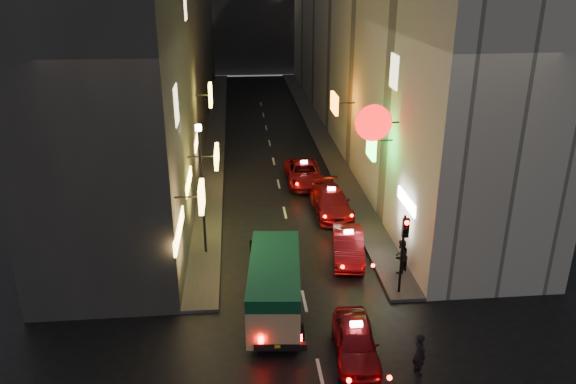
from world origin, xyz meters
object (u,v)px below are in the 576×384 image
object	(u,v)px
minibus	(275,282)
traffic_light	(404,239)
taxi_near	(356,339)
lamp_post	(202,182)
pedestrian_crossing	(420,351)

from	to	relation	value
minibus	traffic_light	distance (m)	5.47
minibus	taxi_near	distance (m)	3.94
minibus	lamp_post	distance (m)	6.48
traffic_light	lamp_post	world-z (taller)	lamp_post
minibus	pedestrian_crossing	world-z (taller)	minibus
minibus	pedestrian_crossing	xyz separation A→B (m)	(4.58, -3.89, -0.61)
lamp_post	traffic_light	bearing A→B (deg)	-28.91
minibus	pedestrian_crossing	distance (m)	6.04
taxi_near	traffic_light	distance (m)	4.91
taxi_near	traffic_light	size ratio (longest dim) A/B	1.36
minibus	lamp_post	xyz separation A→B (m)	(-2.92, 5.33, 2.24)
minibus	traffic_light	xyz separation A→B (m)	(5.28, 0.80, 1.20)
pedestrian_crossing	taxi_near	bearing A→B (deg)	48.17
taxi_near	traffic_light	xyz separation A→B (m)	(2.65, 3.65, 1.95)
traffic_light	taxi_near	bearing A→B (deg)	-126.06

